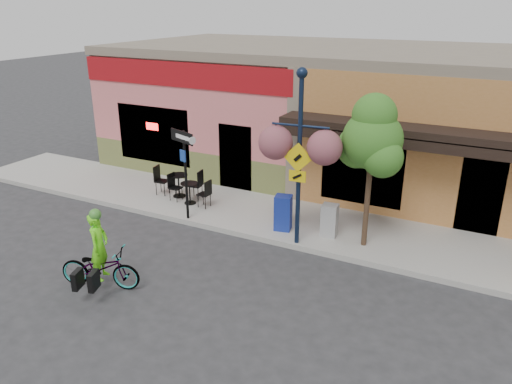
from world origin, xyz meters
The scene contains 13 objects.
ground centered at (0.00, 0.00, 0.00)m, with size 90.00×90.00×0.00m, color #2D2D30.
sidewalk centered at (0.00, 2.00, 0.07)m, with size 24.00×3.00×0.15m, color #9E9B93.
curb centered at (0.00, 0.55, 0.07)m, with size 24.00×0.12×0.15m, color #A8A59E.
building centered at (0.00, 7.50, 2.25)m, with size 18.20×8.20×4.50m, color #D3686A, non-canonical shape.
bicycle centered at (-2.77, -3.10, 0.48)m, with size 0.63×1.82×0.96m, color maroon.
cyclist_rider centered at (-2.72, -3.10, 0.77)m, with size 0.56×0.37×1.54m, color #6BFF1A.
lamp_post centered at (0.36, 0.65, 2.37)m, with size 1.42×0.57×4.45m, color #111D36, non-canonical shape.
one_way_sign centered at (-3.02, 0.65, 1.44)m, with size 0.99×0.21×2.58m, color black, non-canonical shape.
cafe_set_left centered at (-4.25, 1.94, 0.62)m, with size 1.58×0.79×0.95m, color black, non-canonical shape.
cafe_set_right centered at (-3.60, 1.61, 0.58)m, with size 1.44×0.72×0.87m, color black, non-canonical shape.
newspaper_box_blue centered at (-0.28, 1.21, 0.64)m, with size 0.44×0.39×0.97m, color navy, non-canonical shape.
newspaper_box_grey centered at (0.96, 1.41, 0.59)m, with size 0.41×0.37×0.88m, color #9E9E9E, non-canonical shape.
street_tree centered at (1.94, 1.31, 2.11)m, with size 1.53×1.53×3.92m, color #3D7A26, non-canonical shape.
Camera 1 is at (4.72, -10.14, 5.98)m, focal length 35.00 mm.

